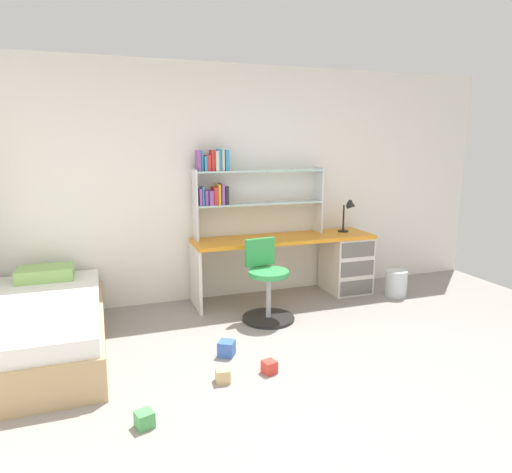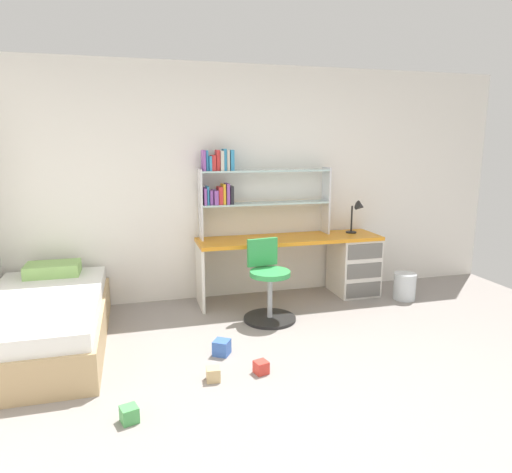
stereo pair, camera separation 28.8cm
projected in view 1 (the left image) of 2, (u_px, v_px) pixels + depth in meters
name	position (u px, v px, depth m)	size (l,w,h in m)	color
ground_plane	(376.00, 426.00, 2.82)	(6.19, 6.41, 0.02)	gray
room_shell	(128.00, 204.00, 3.38)	(6.19, 6.41, 2.57)	white
desk	(328.00, 259.00, 5.27)	(2.05, 0.54, 0.71)	orange
bookshelf_hutch	(238.00, 186.00, 4.91)	(1.47, 0.22, 0.97)	silver
desk_lamp	(350.00, 211.00, 5.28)	(0.20, 0.17, 0.38)	black
swivel_chair	(267.00, 288.00, 4.49)	(0.52, 0.52, 0.80)	black
bed_platform	(40.00, 328.00, 3.74)	(1.00, 1.87, 0.58)	tan
waste_bin	(396.00, 283.00, 5.21)	(0.25, 0.25, 0.30)	silver
toy_block_green_0	(145.00, 419.00, 2.79)	(0.10, 0.10, 0.10)	#479E51
toy_block_natural_1	(223.00, 375.00, 3.33)	(0.10, 0.10, 0.10)	tan
toy_block_red_2	(269.00, 367.00, 3.46)	(0.10, 0.10, 0.10)	red
toy_block_blue_3	(227.00, 348.00, 3.74)	(0.13, 0.13, 0.13)	#3860B7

